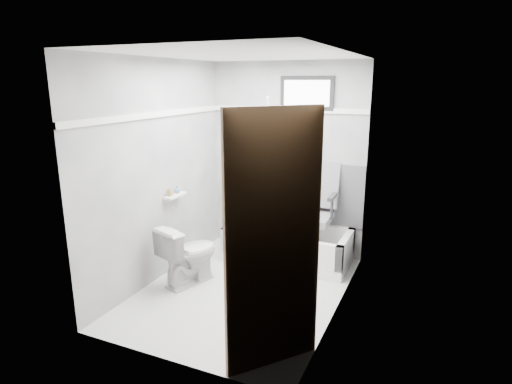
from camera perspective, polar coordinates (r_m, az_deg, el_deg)
The scene contains 19 objects.
floor at distance 4.67m, azimuth -1.78°, elevation -12.97°, with size 2.60×2.60×0.00m, color white.
ceiling at distance 4.15m, azimuth -2.05°, elevation 17.89°, with size 2.60×2.60×0.00m, color silver.
wall_back at distance 5.43m, azimuth 4.07°, elevation 4.36°, with size 2.00×0.02×2.40m, color slate.
wall_front at distance 3.17m, azimuth -12.15°, elevation -3.38°, with size 2.00×0.02×2.40m, color slate.
wall_left at distance 4.76m, azimuth -12.83°, elevation 2.58°, with size 0.02×2.60×2.40m, color slate.
wall_right at distance 3.93m, azimuth 11.34°, elevation 0.16°, with size 0.02×2.60×2.40m, color slate.
bathtub at distance 5.31m, azimuth 4.24°, elevation -7.01°, with size 1.50×0.70×0.42m, color white, non-canonical shape.
office_chair at distance 5.11m, azimuth 6.98°, elevation -2.45°, with size 0.64×0.64×1.10m, color slate, non-canonical shape.
toilet at distance 4.76m, azimuth -8.93°, elevation -8.16°, with size 0.38×0.68×0.67m, color silver.
door at distance 2.83m, azimuth 4.89°, elevation -9.68°, with size 0.78×0.78×2.00m, color brown, non-canonical shape.
window at distance 5.25m, azimuth 6.81°, elevation 12.96°, with size 0.66×0.04×0.40m, color black, non-canonical shape.
backerboard at distance 5.43m, azimuth 6.44°, elevation -0.02°, with size 1.50×0.02×0.78m, color #4C4C4F.
trim_back at distance 5.34m, azimuth 4.14°, elevation 10.90°, with size 2.00×0.02×0.06m, color white.
trim_left at distance 4.67m, azimuth -13.13°, elevation 10.03°, with size 0.02×2.60×0.06m, color white.
pole at distance 5.26m, azimuth 2.53°, elevation 2.38°, with size 0.02×0.02×1.95m, color silver.
shelf at distance 4.94m, azimuth -10.71°, elevation -0.47°, with size 0.10×0.32×0.03m, color white.
soap_bottle_a at distance 4.86m, azimuth -11.38°, elevation 0.07°, with size 0.05×0.05×0.12m, color #A28651.
soap_bottle_b at distance 4.97m, azimuth -10.45°, elevation 0.37°, with size 0.07×0.07×0.09m, color teal.
faucet at distance 5.62m, azimuth 1.93°, elevation -2.07°, with size 0.26×0.10×0.16m, color silver, non-canonical shape.
Camera 1 is at (1.80, -3.73, 2.16)m, focal length 30.00 mm.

